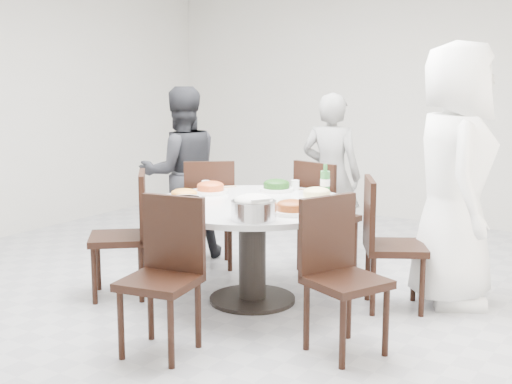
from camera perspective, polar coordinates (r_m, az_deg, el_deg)
The scene contains 23 objects.
floor at distance 5.77m, azimuth -0.29°, elevation -7.39°, with size 6.00×6.00×0.01m, color #ABACB0.
wall_back at distance 8.18m, azimuth 11.49°, elevation 7.60°, with size 6.00×0.01×2.80m, color beige.
wall_left at distance 7.59m, azimuth -19.70°, elevation 7.03°, with size 0.01×6.00×2.80m, color beige.
dining_table at distance 5.27m, azimuth -0.30°, elevation -4.85°, with size 1.50×1.50×0.75m, color silver.
chair_ne at distance 5.20m, azimuth 11.08°, elevation -4.13°, with size 0.42×0.42×0.95m, color black.
chair_n at distance 6.08m, azimuth 5.76°, elevation -1.89°, with size 0.42×0.42×0.95m, color black.
chair_nw at distance 6.17m, azimuth -3.84°, elevation -1.69°, with size 0.42×0.42×0.95m, color black.
chair_sw at distance 5.47m, azimuth -11.00°, elevation -3.41°, with size 0.42×0.42×0.95m, color black.
chair_s at distance 4.35m, azimuth -7.75°, elevation -6.86°, with size 0.42×0.42×0.95m, color black.
chair_se at distance 4.35m, azimuth 7.27°, elevation -6.84°, with size 0.42×0.42×0.95m, color black.
diner_right at distance 5.33m, azimuth 15.61°, elevation 1.31°, with size 0.93×0.61×1.91m, color white.
diner_middle at distance 6.46m, azimuth 6.03°, elevation 1.29°, with size 0.55×0.36×1.50m, color black.
diner_left at distance 6.46m, azimuth -6.00°, elevation 1.52°, with size 0.75×0.59×1.55m, color black.
dish_greens at distance 5.64m, azimuth 1.65°, elevation 0.42°, with size 0.27×0.27×0.07m, color white.
dish_pale at distance 5.29m, azimuth 4.88°, elevation -0.27°, with size 0.26×0.26×0.07m, color white.
dish_orange at distance 5.55m, azimuth -3.66°, elevation 0.26°, with size 0.27×0.27×0.07m, color white.
dish_redbrown at distance 4.79m, azimuth 2.89°, elevation -1.35°, with size 0.28×0.28×0.07m, color white.
dish_tofu at distance 5.25m, azimuth -5.77°, elevation -0.41°, with size 0.25×0.25×0.06m, color white.
rice_bowl at distance 4.60m, azimuth -0.19°, elevation -1.48°, with size 0.29×0.29×0.13m, color silver.
soup_bowl at distance 5.02m, azimuth -5.68°, elevation -0.84°, with size 0.24×0.24×0.07m, color white.
beverage_bottle at distance 5.42m, azimuth 5.55°, elevation 0.94°, with size 0.07×0.07×0.25m, color #2B6C32.
tea_cups at distance 5.66m, azimuth 3.35°, elevation 0.49°, with size 0.07×0.07×0.08m, color white.
chopsticks at distance 5.74m, azimuth 3.58°, elevation 0.28°, with size 0.24×0.04×0.01m, color tan, non-canonical shape.
Camera 1 is at (3.04, -4.58, 1.75)m, focal length 50.00 mm.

